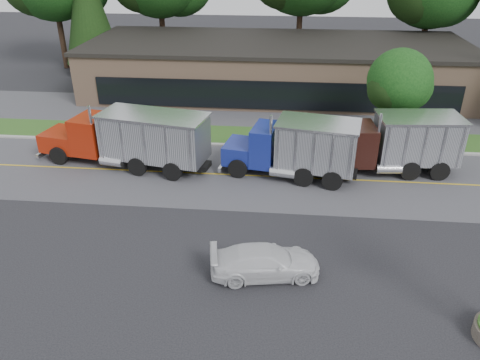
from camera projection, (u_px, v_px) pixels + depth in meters
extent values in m
plane|color=#303035|center=(209.00, 274.00, 19.12)|extent=(140.00, 140.00, 0.00)
cube|color=slate|center=(233.00, 175.00, 27.06)|extent=(60.00, 8.00, 0.02)
cube|color=gold|center=(233.00, 175.00, 27.06)|extent=(60.00, 0.12, 0.01)
cube|color=#9E9E99|center=(240.00, 146.00, 30.76)|extent=(60.00, 0.30, 0.12)
cube|color=#25561D|center=(242.00, 136.00, 32.35)|extent=(60.00, 3.40, 0.03)
cube|color=slate|center=(248.00, 112.00, 36.76)|extent=(60.00, 7.00, 0.02)
cube|color=tan|center=(276.00, 68.00, 40.96)|extent=(32.00, 12.00, 4.00)
cylinder|color=#382619|center=(63.00, 44.00, 47.86)|extent=(0.56, 0.56, 4.95)
cylinder|color=#382619|center=(163.00, 41.00, 48.76)|extent=(0.56, 0.56, 5.11)
cylinder|color=#382619|center=(298.00, 41.00, 47.49)|extent=(0.56, 0.56, 5.54)
cylinder|color=#382619|center=(421.00, 50.00, 45.82)|extent=(0.56, 0.56, 4.62)
cylinder|color=#382619|center=(97.00, 69.00, 46.68)|extent=(0.44, 0.44, 1.00)
cone|color=black|center=(87.00, 4.00, 43.84)|extent=(5.29, 5.29, 10.83)
cylinder|color=#382619|center=(392.00, 126.00, 31.00)|extent=(0.56, 0.56, 2.23)
sphere|color=#0E350F|center=(400.00, 81.00, 29.60)|extent=(4.07, 4.07, 4.07)
sphere|color=#0E350F|center=(409.00, 87.00, 30.22)|extent=(3.05, 3.05, 3.05)
sphere|color=black|center=(390.00, 88.00, 29.49)|extent=(2.80, 2.80, 2.80)
cube|color=black|center=(130.00, 156.00, 28.02)|extent=(10.04, 2.90, 0.28)
cube|color=#9D1F0B|center=(66.00, 140.00, 28.86)|extent=(2.80, 2.72, 1.10)
cube|color=#9D1F0B|center=(92.00, 134.00, 28.09)|extent=(2.17, 2.69, 2.20)
cube|color=black|center=(80.00, 126.00, 28.10)|extent=(0.46, 2.07, 0.90)
cube|color=silver|center=(155.00, 137.00, 26.91)|extent=(6.37, 3.60, 2.50)
cube|color=silver|center=(153.00, 115.00, 26.31)|extent=(6.54, 3.78, 0.12)
cylinder|color=black|center=(81.00, 141.00, 30.04)|extent=(1.15, 0.55, 1.10)
cylinder|color=black|center=(59.00, 156.00, 28.09)|extent=(1.15, 0.55, 1.10)
cylinder|color=black|center=(171.00, 153.00, 28.45)|extent=(1.15, 0.55, 1.10)
cylinder|color=black|center=(155.00, 169.00, 26.50)|extent=(1.15, 0.55, 1.10)
cube|color=black|center=(293.00, 166.00, 26.79)|extent=(7.24, 2.30, 0.28)
cube|color=navy|center=(241.00, 151.00, 27.30)|extent=(2.11, 2.58, 1.10)
cube|color=navy|center=(264.00, 144.00, 26.68)|extent=(1.67, 2.59, 2.20)
cube|color=black|center=(255.00, 137.00, 26.62)|extent=(0.44, 2.08, 0.90)
cube|color=silver|center=(317.00, 145.00, 25.81)|extent=(4.68, 3.24, 2.50)
cube|color=silver|center=(319.00, 123.00, 25.21)|extent=(4.85, 3.42, 0.12)
cylinder|color=black|center=(248.00, 152.00, 28.49)|extent=(1.15, 0.55, 1.10)
cylinder|color=black|center=(238.00, 168.00, 26.53)|extent=(1.15, 0.55, 1.10)
cylinder|color=black|center=(323.00, 161.00, 27.39)|extent=(1.15, 0.55, 1.10)
cylinder|color=black|center=(318.00, 179.00, 25.43)|extent=(1.15, 0.55, 1.10)
cube|color=black|center=(390.00, 162.00, 27.32)|extent=(7.56, 1.60, 0.28)
cube|color=black|center=(335.00, 153.00, 27.10)|extent=(1.97, 2.44, 1.10)
cube|color=black|center=(362.00, 143.00, 26.81)|extent=(1.49, 2.50, 2.20)
cube|color=black|center=(353.00, 137.00, 26.63)|extent=(0.23, 2.10, 0.90)
cube|color=silver|center=(417.00, 139.00, 26.63)|extent=(4.67, 2.85, 2.50)
cube|color=silver|center=(421.00, 117.00, 26.03)|extent=(4.83, 3.01, 0.12)
cylinder|color=black|center=(334.00, 153.00, 28.38)|extent=(1.12, 0.44, 1.10)
cylinder|color=black|center=(341.00, 170.00, 26.34)|extent=(1.12, 0.44, 1.10)
cylinder|color=black|center=(412.00, 154.00, 28.32)|extent=(1.12, 0.44, 1.10)
cylinder|color=black|center=(425.00, 171.00, 26.28)|extent=(1.12, 0.44, 1.10)
imported|color=silver|center=(265.00, 262.00, 18.84)|extent=(4.66, 2.52, 1.28)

